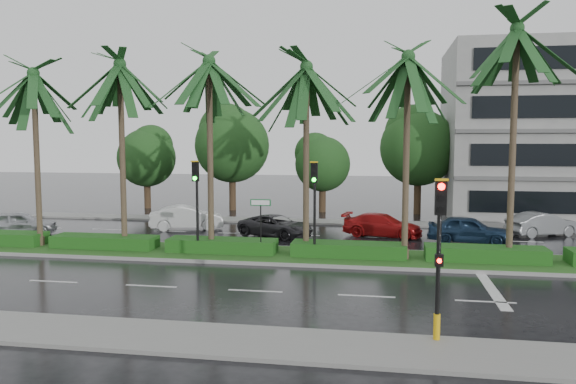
% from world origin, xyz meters
% --- Properties ---
extents(ground, '(120.00, 120.00, 0.00)m').
position_xyz_m(ground, '(0.00, 0.00, 0.00)').
color(ground, black).
rests_on(ground, ground).
extents(near_sidewalk, '(40.00, 2.40, 0.12)m').
position_xyz_m(near_sidewalk, '(0.00, -10.20, 0.06)').
color(near_sidewalk, slate).
rests_on(near_sidewalk, ground).
extents(far_sidewalk, '(40.00, 2.00, 0.12)m').
position_xyz_m(far_sidewalk, '(0.00, 12.00, 0.06)').
color(far_sidewalk, slate).
rests_on(far_sidewalk, ground).
extents(median, '(36.00, 4.00, 0.15)m').
position_xyz_m(median, '(0.00, 1.00, 0.08)').
color(median, gray).
rests_on(median, ground).
extents(hedge, '(35.20, 1.40, 0.60)m').
position_xyz_m(hedge, '(0.00, 1.00, 0.45)').
color(hedge, '#1A3F12').
rests_on(hedge, median).
extents(lane_markings, '(34.00, 13.06, 0.01)m').
position_xyz_m(lane_markings, '(3.04, -0.43, 0.01)').
color(lane_markings, silver).
rests_on(lane_markings, ground).
extents(palm_row, '(26.30, 4.20, 10.81)m').
position_xyz_m(palm_row, '(-1.25, 1.02, 8.46)').
color(palm_row, '#3E3224').
rests_on(palm_row, median).
extents(signal_near, '(0.34, 0.45, 4.36)m').
position_xyz_m(signal_near, '(6.00, -9.39, 2.50)').
color(signal_near, black).
rests_on(signal_near, near_sidewalk).
extents(signal_median_left, '(0.34, 0.42, 4.36)m').
position_xyz_m(signal_median_left, '(-4.00, 0.30, 3.00)').
color(signal_median_left, black).
rests_on(signal_median_left, median).
extents(signal_median_right, '(0.34, 0.42, 4.36)m').
position_xyz_m(signal_median_right, '(1.50, 0.30, 3.00)').
color(signal_median_right, black).
rests_on(signal_median_right, median).
extents(street_sign, '(0.95, 0.09, 2.60)m').
position_xyz_m(street_sign, '(-1.00, 0.48, 2.12)').
color(street_sign, black).
rests_on(street_sign, median).
extents(bg_trees, '(33.08, 5.72, 8.26)m').
position_xyz_m(bg_trees, '(1.37, 17.59, 4.95)').
color(bg_trees, '#3B301A').
rests_on(bg_trees, ground).
extents(building, '(16.00, 10.00, 12.00)m').
position_xyz_m(building, '(17.00, 18.00, 6.00)').
color(building, gray).
rests_on(building, ground).
extents(car_silver, '(3.06, 4.38, 1.39)m').
position_xyz_m(car_silver, '(-16.00, 4.31, 0.69)').
color(car_silver, '#A5A7AC').
rests_on(car_silver, ground).
extents(car_white, '(2.93, 4.67, 1.45)m').
position_xyz_m(car_white, '(-7.27, 7.90, 0.73)').
color(car_white, silver).
rests_on(car_white, ground).
extents(car_darkgrey, '(3.67, 4.83, 1.22)m').
position_xyz_m(car_darkgrey, '(-1.41, 6.33, 0.61)').
color(car_darkgrey, '#252427').
rests_on(car_darkgrey, ground).
extents(car_red, '(2.65, 4.71, 1.29)m').
position_xyz_m(car_red, '(4.50, 7.38, 0.64)').
color(car_red, '#A21112').
rests_on(car_red, ground).
extents(car_blue, '(2.27, 4.41, 1.43)m').
position_xyz_m(car_blue, '(9.00, 6.08, 0.72)').
color(car_blue, '#182D48').
rests_on(car_blue, ground).
extents(car_grey, '(2.98, 4.32, 1.35)m').
position_xyz_m(car_grey, '(13.50, 9.09, 0.67)').
color(car_grey, '#5C5F61').
rests_on(car_grey, ground).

